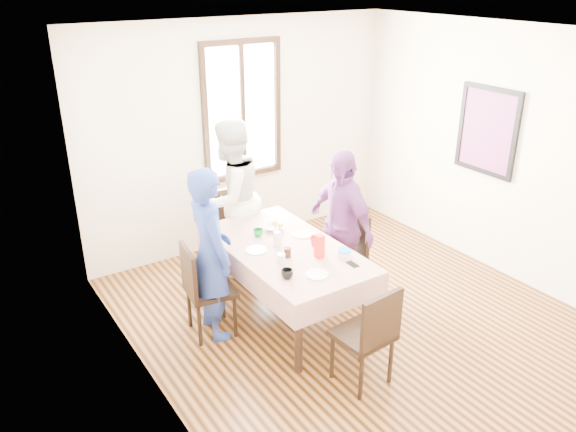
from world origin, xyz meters
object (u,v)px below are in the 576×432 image
object	(u,v)px
dining_table	(285,283)
chair_near	(363,334)
chair_far	(229,233)
person_right	(340,225)
chair_left	(210,290)
person_far	(228,198)
person_left	(210,254)
chair_right	(341,254)

from	to	relation	value
dining_table	chair_near	size ratio (longest dim) A/B	1.84
chair_far	person_right	world-z (taller)	person_right
chair_left	person_far	distance (m)	1.29
chair_left	person_left	bearing A→B (deg)	98.55
dining_table	chair_right	size ratio (longest dim) A/B	1.84
chair_right	person_left	distance (m)	1.47
chair_left	person_far	size ratio (longest dim) A/B	0.52
chair_far	person_right	size ratio (longest dim) A/B	0.57
chair_left	chair_near	xyz separation A→B (m)	(0.72, -1.31, 0.00)
chair_left	person_right	xyz separation A→B (m)	(1.42, -0.10, 0.34)
dining_table	chair_right	distance (m)	0.73
person_right	dining_table	bearing A→B (deg)	-85.88
person_left	person_right	size ratio (longest dim) A/B	1.03
dining_table	person_left	world-z (taller)	person_left
person_right	chair_near	bearing A→B (deg)	-30.36
chair_left	person_left	distance (m)	0.36
chair_left	chair_far	world-z (taller)	same
chair_left	chair_far	xyz separation A→B (m)	(0.72, 1.00, 0.00)
dining_table	chair_left	world-z (taller)	chair_left
person_right	chair_right	bearing A→B (deg)	89.84
chair_left	chair_near	bearing A→B (deg)	37.37
chair_far	person_far	distance (m)	0.43
chair_left	chair_right	world-z (taller)	same
chair_left	person_far	bearing A→B (deg)	152.06
person_left	person_far	distance (m)	1.20
person_far	chair_left	bearing A→B (deg)	35.44
chair_left	chair_far	size ratio (longest dim) A/B	1.00
chair_far	person_right	xyz separation A→B (m)	(0.70, -1.10, 0.34)
chair_far	dining_table	bearing A→B (deg)	96.55
chair_right	chair_far	size ratio (longest dim) A/B	1.00
chair_near	chair_far	bearing A→B (deg)	85.35
chair_far	person_left	bearing A→B (deg)	61.37
dining_table	chair_near	world-z (taller)	chair_near
chair_right	person_far	xyz separation A→B (m)	(-0.72, 1.08, 0.43)
chair_far	chair_near	bearing A→B (deg)	96.55
dining_table	person_right	bearing A→B (deg)	4.27
dining_table	person_far	world-z (taller)	person_far
dining_table	person_left	xyz separation A→B (m)	(-0.70, 0.16, 0.44)
chair_right	person_far	bearing A→B (deg)	40.75
dining_table	chair_right	bearing A→B (deg)	4.16
chair_right	person_left	bearing A→B (deg)	92.80
chair_far	person_left	world-z (taller)	person_left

